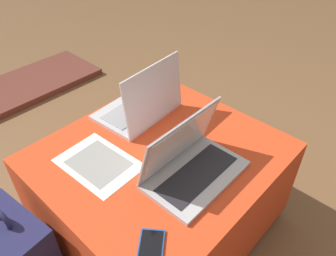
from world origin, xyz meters
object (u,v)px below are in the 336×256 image
(laptop_near, at_px, (191,163))
(paper_sheet, at_px, (99,163))
(laptop_far, at_px, (142,105))
(cell_phone, at_px, (150,253))

(laptop_near, distance_m, paper_sheet, 0.34)
(laptop_far, bearing_deg, laptop_near, 67.48)
(laptop_far, xyz_separation_m, paper_sheet, (-0.32, -0.10, -0.05))
(cell_phone, distance_m, paper_sheet, 0.42)
(laptop_far, relative_size, cell_phone, 2.15)
(laptop_far, distance_m, cell_phone, 0.67)
(laptop_far, height_order, paper_sheet, laptop_far)
(laptop_near, relative_size, laptop_far, 1.03)
(laptop_near, xyz_separation_m, paper_sheet, (-0.19, 0.28, -0.05))
(paper_sheet, bearing_deg, laptop_near, -58.06)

